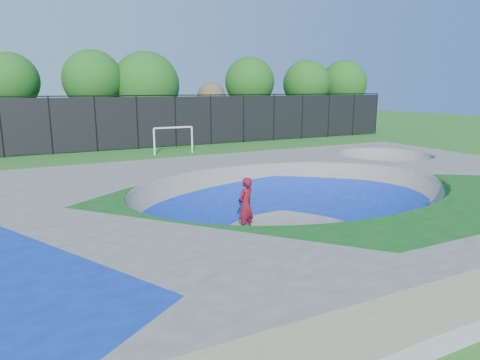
% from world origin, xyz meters
% --- Properties ---
extents(ground, '(120.00, 120.00, 0.00)m').
position_xyz_m(ground, '(0.00, 0.00, 0.00)').
color(ground, '#22601A').
rests_on(ground, ground).
extents(skate_deck, '(22.00, 14.00, 1.50)m').
position_xyz_m(skate_deck, '(0.00, 0.00, 0.75)').
color(skate_deck, gray).
rests_on(skate_deck, ground).
extents(skater, '(0.78, 0.68, 1.81)m').
position_xyz_m(skater, '(-1.66, 0.32, 0.90)').
color(skater, red).
rests_on(skater, ground).
extents(skateboard, '(0.81, 0.44, 0.05)m').
position_xyz_m(skateboard, '(-1.66, 0.32, 0.03)').
color(skateboard, black).
rests_on(skateboard, ground).
extents(soccer_goal, '(2.88, 0.12, 1.90)m').
position_xyz_m(soccer_goal, '(1.64, 17.49, 1.32)').
color(soccer_goal, white).
rests_on(soccer_goal, ground).
extents(fence, '(48.09, 0.09, 4.04)m').
position_xyz_m(fence, '(0.00, 21.00, 2.10)').
color(fence, black).
rests_on(fence, ground).
extents(treeline, '(52.43, 6.25, 7.64)m').
position_xyz_m(treeline, '(0.90, 26.16, 4.89)').
color(treeline, '#413320').
rests_on(treeline, ground).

